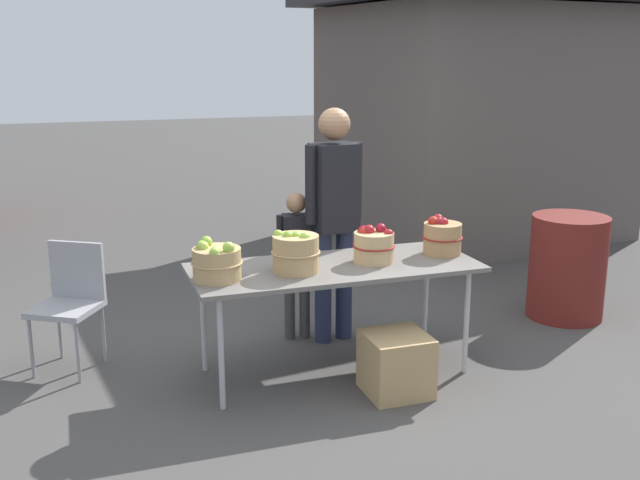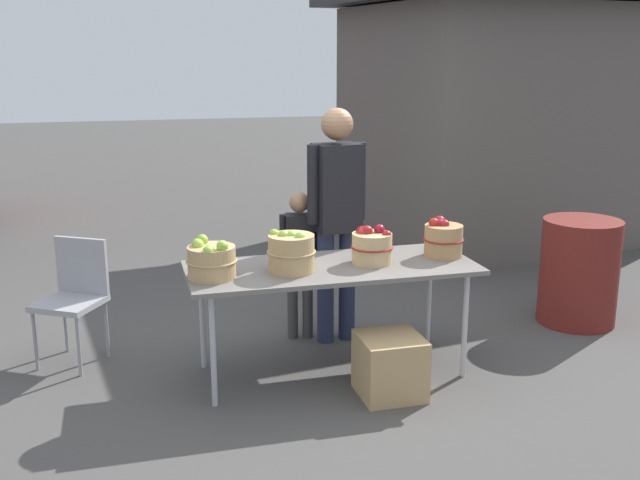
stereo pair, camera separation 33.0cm
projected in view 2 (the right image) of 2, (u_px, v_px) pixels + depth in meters
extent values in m
plane|color=#474442|center=(331.00, 371.00, 5.08)|extent=(40.00, 40.00, 0.00)
cube|color=slate|center=(332.00, 268.00, 4.90)|extent=(1.90, 0.76, 0.03)
cylinder|color=#B2B2B7|center=(213.00, 351.00, 4.50)|extent=(0.04, 0.04, 0.72)
cylinder|color=#B2B2B7|center=(465.00, 325.00, 4.92)|extent=(0.04, 0.04, 0.72)
cylinder|color=#B2B2B7|center=(202.00, 318.00, 5.07)|extent=(0.04, 0.04, 0.72)
cylinder|color=#B2B2B7|center=(429.00, 297.00, 5.48)|extent=(0.04, 0.04, 0.72)
cylinder|color=tan|center=(212.00, 262.00, 4.61)|extent=(0.30, 0.30, 0.20)
torus|color=tan|center=(212.00, 261.00, 4.61)|extent=(0.32, 0.32, 0.01)
sphere|color=#9EC647|center=(209.00, 249.00, 4.53)|extent=(0.06, 0.06, 0.06)
sphere|color=#9EC647|center=(222.00, 246.00, 4.51)|extent=(0.07, 0.07, 0.07)
sphere|color=#9EC647|center=(208.00, 251.00, 4.48)|extent=(0.07, 0.07, 0.07)
sphere|color=#8CB738|center=(202.00, 240.00, 4.66)|extent=(0.07, 0.07, 0.07)
sphere|color=#9EC647|center=(198.00, 245.00, 4.59)|extent=(0.07, 0.07, 0.07)
sphere|color=#8CB738|center=(197.00, 244.00, 4.62)|extent=(0.07, 0.07, 0.07)
cylinder|color=tan|center=(291.00, 253.00, 4.74)|extent=(0.30, 0.30, 0.24)
torus|color=tan|center=(291.00, 252.00, 4.74)|extent=(0.32, 0.32, 0.01)
sphere|color=#8CB738|center=(285.00, 236.00, 4.71)|extent=(0.07, 0.07, 0.07)
sphere|color=#8CB738|center=(274.00, 234.00, 4.75)|extent=(0.07, 0.07, 0.07)
sphere|color=#8CB738|center=(283.00, 236.00, 4.70)|extent=(0.07, 0.07, 0.07)
sphere|color=#8CB738|center=(291.00, 236.00, 4.71)|extent=(0.08, 0.08, 0.08)
sphere|color=#9EC647|center=(300.00, 237.00, 4.67)|extent=(0.07, 0.07, 0.07)
cylinder|color=tan|center=(372.00, 248.00, 4.94)|extent=(0.27, 0.27, 0.20)
torus|color=maroon|center=(372.00, 247.00, 4.93)|extent=(0.29, 0.29, 0.01)
sphere|color=maroon|center=(387.00, 235.00, 4.88)|extent=(0.07, 0.07, 0.07)
sphere|color=maroon|center=(362.00, 232.00, 4.95)|extent=(0.08, 0.08, 0.08)
sphere|color=#B22319|center=(362.00, 234.00, 4.92)|extent=(0.08, 0.08, 0.08)
sphere|color=maroon|center=(379.00, 230.00, 4.94)|extent=(0.07, 0.07, 0.07)
sphere|color=maroon|center=(367.00, 231.00, 4.92)|extent=(0.07, 0.07, 0.07)
cylinder|color=#A87F51|center=(443.00, 241.00, 5.10)|extent=(0.26, 0.26, 0.22)
torus|color=maroon|center=(443.00, 239.00, 5.10)|extent=(0.28, 0.28, 0.01)
sphere|color=#B22319|center=(434.00, 223.00, 5.07)|extent=(0.07, 0.07, 0.07)
sphere|color=maroon|center=(442.00, 225.00, 5.08)|extent=(0.08, 0.08, 0.08)
sphere|color=maroon|center=(444.00, 225.00, 5.07)|extent=(0.07, 0.07, 0.07)
sphere|color=maroon|center=(440.00, 224.00, 5.08)|extent=(0.08, 0.08, 0.08)
sphere|color=maroon|center=(440.00, 221.00, 5.15)|extent=(0.08, 0.08, 0.08)
sphere|color=maroon|center=(443.00, 224.00, 5.10)|extent=(0.07, 0.07, 0.07)
cylinder|color=#262D4C|center=(347.00, 284.00, 5.58)|extent=(0.12, 0.12, 0.85)
cylinder|color=#262D4C|center=(325.00, 287.00, 5.51)|extent=(0.12, 0.12, 0.85)
cube|color=black|center=(337.00, 188.00, 5.37)|extent=(0.35, 0.28, 0.63)
sphere|color=#936B4C|center=(337.00, 124.00, 5.25)|extent=(0.23, 0.23, 0.23)
cylinder|color=black|center=(360.00, 181.00, 5.43)|extent=(0.09, 0.09, 0.56)
cylinder|color=black|center=(313.00, 185.00, 5.28)|extent=(0.09, 0.09, 0.56)
cylinder|color=#3F3F3F|center=(308.00, 303.00, 5.63)|extent=(0.08, 0.08, 0.55)
cylinder|color=#3F3F3F|center=(293.00, 303.00, 5.62)|extent=(0.08, 0.08, 0.55)
cube|color=black|center=(300.00, 242.00, 5.51)|extent=(0.23, 0.18, 0.41)
sphere|color=#936B4C|center=(299.00, 202.00, 5.44)|extent=(0.15, 0.15, 0.15)
cylinder|color=black|center=(316.00, 238.00, 5.51)|extent=(0.06, 0.06, 0.36)
cylinder|color=black|center=(283.00, 239.00, 5.49)|extent=(0.06, 0.06, 0.36)
cube|color=#59514C|center=(498.00, 125.00, 8.56)|extent=(3.31, 2.80, 2.60)
cube|color=white|center=(543.00, 116.00, 7.35)|extent=(1.39, 0.23, 0.90)
cube|color=#99999E|center=(69.00, 303.00, 5.11)|extent=(0.55, 0.55, 0.04)
cube|color=#99999E|center=(82.00, 265.00, 5.22)|extent=(0.36, 0.24, 0.40)
cylinder|color=gray|center=(35.00, 341.00, 5.06)|extent=(0.02, 0.02, 0.42)
cylinder|color=gray|center=(79.00, 347.00, 4.96)|extent=(0.02, 0.02, 0.42)
cylinder|color=gray|center=(65.00, 324.00, 5.37)|extent=(0.02, 0.02, 0.42)
cylinder|color=gray|center=(107.00, 329.00, 5.28)|extent=(0.02, 0.02, 0.42)
cylinder|color=maroon|center=(579.00, 272.00, 5.91)|extent=(0.61, 0.61, 0.84)
cube|color=tan|center=(390.00, 366.00, 4.69)|extent=(0.39, 0.39, 0.39)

